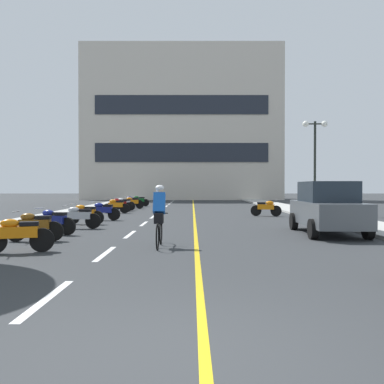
{
  "coord_description": "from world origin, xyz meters",
  "views": [
    {
      "loc": [
        0.13,
        -3.93,
        1.65
      ],
      "look_at": [
        0.2,
        17.93,
        1.35
      ],
      "focal_mm": 38.03,
      "sensor_mm": 36.0,
      "label": 1
    }
  ],
  "objects": [
    {
      "name": "motorcycle_13",
      "position": [
        -4.3,
        29.79,
        0.47
      ],
      "size": [
        1.7,
        0.6,
        0.92
      ],
      "color": "black",
      "rests_on": "ground"
    },
    {
      "name": "motorcycle_3",
      "position": [
        -4.63,
        9.92,
        0.47
      ],
      "size": [
        1.66,
        0.73,
        0.92
      ],
      "color": "black",
      "rests_on": "ground"
    },
    {
      "name": "motorcycle_4",
      "position": [
        -4.28,
        11.85,
        0.47
      ],
      "size": [
        1.7,
        0.6,
        0.92
      ],
      "color": "black",
      "rests_on": "ground"
    },
    {
      "name": "motorcycle_10",
      "position": [
        -4.62,
        24.15,
        0.47
      ],
      "size": [
        1.68,
        0.67,
        0.92
      ],
      "color": "black",
      "rests_on": "ground"
    },
    {
      "name": "motorcycle_9",
      "position": [
        -4.65,
        22.69,
        0.47
      ],
      "size": [
        1.7,
        0.6,
        0.92
      ],
      "color": "black",
      "rests_on": "ground"
    },
    {
      "name": "street_lamp_mid",
      "position": [
        7.35,
        19.92,
        4.03
      ],
      "size": [
        1.46,
        0.36,
        5.38
      ],
      "color": "black",
      "rests_on": "curb_right"
    },
    {
      "name": "lane_dash_2",
      "position": [
        -2.0,
        10.0,
        0.0
      ],
      "size": [
        0.14,
        2.2,
        0.01
      ],
      "primitive_type": "cube",
      "color": "silver",
      "rests_on": "ground"
    },
    {
      "name": "lane_dash_6",
      "position": [
        -2.0,
        26.0,
        0.0
      ],
      "size": [
        0.14,
        2.2,
        0.01
      ],
      "primitive_type": "cube",
      "color": "silver",
      "rests_on": "ground"
    },
    {
      "name": "cyclist_rider",
      "position": [
        -0.77,
        7.16,
        0.89
      ],
      "size": [
        0.42,
        1.77,
        1.71
      ],
      "color": "black",
      "rests_on": "ground"
    },
    {
      "name": "curb_right",
      "position": [
        7.2,
        24.0,
        0.06
      ],
      "size": [
        2.4,
        72.0,
        0.12
      ],
      "primitive_type": "cube",
      "color": "#A8A8A3",
      "rests_on": "ground"
    },
    {
      "name": "motorcycle_12",
      "position": [
        -4.59,
        27.96,
        0.47
      ],
      "size": [
        1.7,
        0.6,
        0.92
      ],
      "color": "black",
      "rests_on": "ground"
    },
    {
      "name": "lane_dash_9",
      "position": [
        -2.0,
        38.0,
        0.0
      ],
      "size": [
        0.14,
        2.2,
        0.01
      ],
      "primitive_type": "cube",
      "color": "silver",
      "rests_on": "ground"
    },
    {
      "name": "ground_plane",
      "position": [
        0.0,
        21.0,
        0.0
      ],
      "size": [
        140.0,
        140.0,
        0.0
      ],
      "primitive_type": "plane",
      "color": "#2D3033"
    },
    {
      "name": "lane_dash_0",
      "position": [
        -2.0,
        2.0,
        0.0
      ],
      "size": [
        0.14,
        2.2,
        0.01
      ],
      "primitive_type": "cube",
      "color": "silver",
      "rests_on": "ground"
    },
    {
      "name": "motorcycle_6",
      "position": [
        -4.21,
        15.75,
        0.47
      ],
      "size": [
        1.7,
        0.6,
        0.92
      ],
      "color": "black",
      "rests_on": "ground"
    },
    {
      "name": "lane_dash_11",
      "position": [
        -2.0,
        46.0,
        0.0
      ],
      "size": [
        0.14,
        2.2,
        0.01
      ],
      "primitive_type": "cube",
      "color": "silver",
      "rests_on": "ground"
    },
    {
      "name": "lane_dash_10",
      "position": [
        -2.0,
        42.0,
        0.0
      ],
      "size": [
        0.14,
        2.2,
        0.01
      ],
      "primitive_type": "cube",
      "color": "silver",
      "rests_on": "ground"
    },
    {
      "name": "parked_car_near",
      "position": [
        4.81,
        10.1,
        0.92
      ],
      "size": [
        2.04,
        4.26,
        1.82
      ],
      "color": "black",
      "rests_on": "ground"
    },
    {
      "name": "motorcycle_2",
      "position": [
        -4.6,
        8.21,
        0.47
      ],
      "size": [
        1.7,
        0.6,
        0.92
      ],
      "color": "black",
      "rests_on": "ground"
    },
    {
      "name": "lane_dash_5",
      "position": [
        -2.0,
        22.0,
        0.0
      ],
      "size": [
        0.14,
        2.2,
        0.01
      ],
      "primitive_type": "cube",
      "color": "silver",
      "rests_on": "ground"
    },
    {
      "name": "lane_dash_1",
      "position": [
        -2.0,
        6.0,
        0.0
      ],
      "size": [
        0.14,
        2.2,
        0.01
      ],
      "primitive_type": "cube",
      "color": "silver",
      "rests_on": "ground"
    },
    {
      "name": "lane_dash_4",
      "position": [
        -2.0,
        18.0,
        0.0
      ],
      "size": [
        0.14,
        2.2,
        0.01
      ],
      "primitive_type": "cube",
      "color": "silver",
      "rests_on": "ground"
    },
    {
      "name": "motorcycle_7",
      "position": [
        4.24,
        18.54,
        0.47
      ],
      "size": [
        1.66,
        0.75,
        0.92
      ],
      "color": "black",
      "rests_on": "ground"
    },
    {
      "name": "centre_line_yellow",
      "position": [
        0.25,
        24.0,
        0.0
      ],
      "size": [
        0.12,
        66.0,
        0.01
      ],
      "primitive_type": "cube",
      "color": "gold",
      "rests_on": "ground"
    },
    {
      "name": "curb_left",
      "position": [
        -7.2,
        24.0,
        0.06
      ],
      "size": [
        2.4,
        72.0,
        0.12
      ],
      "primitive_type": "cube",
      "color": "#A8A8A3",
      "rests_on": "ground"
    },
    {
      "name": "motorcycle_8",
      "position": [
        -4.57,
        21.02,
        0.47
      ],
      "size": [
        1.7,
        0.6,
        0.92
      ],
      "color": "black",
      "rests_on": "ground"
    },
    {
      "name": "lane_dash_8",
      "position": [
        -2.0,
        34.0,
        0.0
      ],
      "size": [
        0.14,
        2.2,
        0.01
      ],
      "primitive_type": "cube",
      "color": "silver",
      "rests_on": "ground"
    },
    {
      "name": "motorcycle_5",
      "position": [
        -4.53,
        13.67,
        0.47
      ],
      "size": [
        1.7,
        0.6,
        0.92
      ],
      "color": "black",
      "rests_on": "ground"
    },
    {
      "name": "lane_dash_7",
      "position": [
        -2.0,
        30.0,
        0.0
      ],
      "size": [
        0.14,
        2.2,
        0.01
      ],
      "primitive_type": "cube",
      "color": "silver",
      "rests_on": "ground"
    },
    {
      "name": "motorcycle_11",
      "position": [
        -4.3,
        25.96,
        0.47
      ],
      "size": [
        1.69,
        0.62,
        0.92
      ],
      "color": "black",
      "rests_on": "ground"
    },
    {
      "name": "office_building",
      "position": [
        -1.12,
        48.56,
        9.56
      ],
      "size": [
        24.82,
        7.24,
        19.12
      ],
      "color": "beige",
      "rests_on": "ground"
    },
    {
      "name": "lane_dash_3",
      "position": [
        -2.0,
        14.0,
        0.0
      ],
      "size": [
        0.14,
        2.2,
        0.01
      ],
      "primitive_type": "cube",
      "color": "silver",
      "rests_on": "ground"
    },
    {
      "name": "motorcycle_1",
      "position": [
        -4.19,
        6.1,
        0.47
      ],
      "size": [
        1.65,
        0.75,
        0.92
      ],
      "color": "black",
      "rests_on": "ground"
    }
  ]
}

